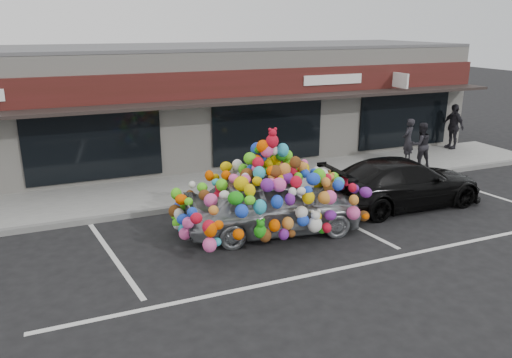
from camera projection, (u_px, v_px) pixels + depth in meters
name	position (u px, v px, depth m)	size (l,w,h in m)	color
ground	(246.00, 238.00, 12.38)	(90.00, 90.00, 0.00)	black
shop_building	(166.00, 103.00, 19.19)	(24.00, 7.20, 4.31)	beige
sidewalk	(201.00, 188.00, 15.89)	(26.00, 3.00, 0.15)	gray
kerb	(215.00, 203.00, 14.57)	(26.00, 0.18, 0.16)	slate
parking_stripe_left	(113.00, 256.00, 11.39)	(0.12, 4.40, 0.01)	silver
parking_stripe_mid	(339.00, 219.00, 13.58)	(0.12, 4.40, 0.01)	silver
parking_stripe_right	(488.00, 194.00, 15.56)	(0.12, 4.40, 0.01)	silver
lane_line	(368.00, 263.00, 11.09)	(14.00, 0.12, 0.01)	silver
toy_car	(273.00, 197.00, 12.50)	(3.21, 4.96, 2.76)	#9DA2A7
black_sedan	(403.00, 182.00, 14.41)	(4.83, 1.96, 1.40)	black
pedestrian_a	(408.00, 140.00, 18.54)	(0.59, 0.39, 1.61)	black
pedestrian_b	(421.00, 145.00, 17.85)	(0.78, 0.61, 1.60)	black
pedestrian_c	(453.00, 126.00, 20.44)	(0.45, 1.08, 1.84)	black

